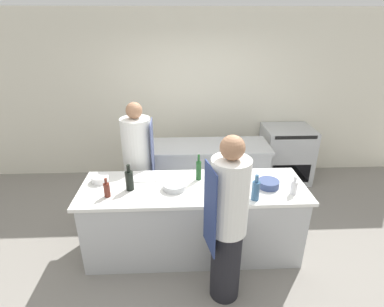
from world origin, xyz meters
TOP-DOWN VIEW (x-y plane):
  - ground_plane at (0.00, 0.00)m, footprint 16.00×16.00m
  - wall_back at (0.00, 2.13)m, footprint 8.00×0.06m
  - prep_counter at (0.00, 0.00)m, footprint 2.55×0.82m
  - pass_counter at (0.28, 1.21)m, footprint 1.84×0.68m
  - oven_range at (1.69, 1.74)m, footprint 0.81×0.68m
  - chef_at_prep_near at (0.28, -0.69)m, footprint 0.39×0.38m
  - chef_at_stove at (-0.70, 0.70)m, footprint 0.40×0.39m
  - bottle_olive_oil at (0.26, 0.12)m, footprint 0.08×0.08m
  - bottle_vinegar at (-0.92, -0.17)m, footprint 0.07×0.07m
  - bottle_wine at (1.07, -0.20)m, footprint 0.07×0.07m
  - bottle_cooking_oil at (-0.70, -0.04)m, footprint 0.09×0.09m
  - bottle_sauce at (0.07, 0.16)m, footprint 0.06×0.06m
  - bottle_water at (0.63, -0.30)m, footprint 0.08×0.08m
  - bowl_mixing_large at (0.84, -0.05)m, footprint 0.24×0.24m
  - bowl_prep_small at (-1.07, 0.16)m, footprint 0.20×0.20m
  - bowl_ceramic_blue at (-0.21, -0.05)m, footprint 0.26×0.26m
  - cutting_board at (-0.57, 0.21)m, footprint 0.31×0.20m

SIDE VIEW (x-z plane):
  - ground_plane at x=0.00m, z-range 0.00..0.00m
  - pass_counter at x=0.28m, z-range 0.00..0.89m
  - prep_counter at x=0.00m, z-range 0.00..0.89m
  - oven_range at x=1.69m, z-range 0.00..0.95m
  - chef_at_stove at x=-0.70m, z-range -0.01..1.68m
  - chef_at_prep_near at x=0.28m, z-range 0.01..1.76m
  - cutting_board at x=-0.57m, z-range 0.89..0.90m
  - bowl_ceramic_blue at x=-0.21m, z-range 0.89..0.96m
  - bowl_prep_small at x=-1.07m, z-range 0.89..0.96m
  - bowl_mixing_large at x=0.84m, z-range 0.89..0.97m
  - bottle_wine at x=1.07m, z-range 0.87..1.07m
  - bottle_olive_oil at x=0.26m, z-range 0.86..1.08m
  - bottle_vinegar at x=-0.92m, z-range 0.86..1.08m
  - bottle_water at x=0.63m, z-range 0.86..1.14m
  - bottle_cooking_oil at x=-0.70m, z-range 0.86..1.16m
  - bottle_sauce at x=0.07m, z-range 0.85..1.17m
  - wall_back at x=0.00m, z-range 0.00..2.80m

